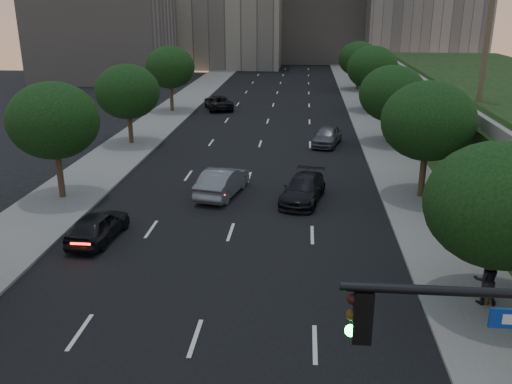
# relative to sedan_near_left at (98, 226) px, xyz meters

# --- Properties ---
(road_surface) EXTENTS (16.00, 140.00, 0.02)m
(road_surface) POSITION_rel_sedan_near_left_xyz_m (6.13, 17.44, -0.72)
(road_surface) COLOR black
(road_surface) RESTS_ON ground
(sidewalk_right) EXTENTS (4.50, 140.00, 0.15)m
(sidewalk_right) POSITION_rel_sedan_near_left_xyz_m (16.38, 17.44, -0.65)
(sidewalk_right) COLOR slate
(sidewalk_right) RESTS_ON ground
(sidewalk_left) EXTENTS (4.50, 140.00, 0.15)m
(sidewalk_left) POSITION_rel_sedan_near_left_xyz_m (-4.12, 17.44, -0.65)
(sidewalk_left) COLOR slate
(sidewalk_left) RESTS_ON ground
(parapet_wall) EXTENTS (0.35, 90.00, 0.70)m
(parapet_wall) POSITION_rel_sedan_near_left_xyz_m (19.63, 15.44, 3.62)
(parapet_wall) COLOR slate
(parapet_wall) RESTS_ON embankment
(office_block_filler) EXTENTS (18.00, 16.00, 14.00)m
(office_block_filler) POSITION_rel_sedan_near_left_xyz_m (-19.87, 57.44, 6.27)
(office_block_filler) COLOR gray
(office_block_filler) RESTS_ON ground
(tree_right_a) EXTENTS (5.20, 5.20, 6.24)m
(tree_right_a) POSITION_rel_sedan_near_left_xyz_m (16.43, -4.56, 3.30)
(tree_right_a) COLOR #38281C
(tree_right_a) RESTS_ON ground
(tree_right_b) EXTENTS (5.20, 5.20, 6.74)m
(tree_right_b) POSITION_rel_sedan_near_left_xyz_m (16.43, 7.44, 3.79)
(tree_right_b) COLOR #38281C
(tree_right_b) RESTS_ON ground
(tree_right_c) EXTENTS (5.20, 5.20, 6.24)m
(tree_right_c) POSITION_rel_sedan_near_left_xyz_m (16.43, 20.44, 3.30)
(tree_right_c) COLOR #38281C
(tree_right_c) RESTS_ON ground
(tree_right_d) EXTENTS (5.20, 5.20, 6.74)m
(tree_right_d) POSITION_rel_sedan_near_left_xyz_m (16.43, 34.44, 3.79)
(tree_right_d) COLOR #38281C
(tree_right_d) RESTS_ON ground
(tree_right_e) EXTENTS (5.20, 5.20, 6.24)m
(tree_right_e) POSITION_rel_sedan_near_left_xyz_m (16.43, 49.44, 3.30)
(tree_right_e) COLOR #38281C
(tree_right_e) RESTS_ON ground
(tree_left_b) EXTENTS (5.00, 5.00, 6.71)m
(tree_left_b) POSITION_rel_sedan_near_left_xyz_m (-4.17, 5.44, 3.85)
(tree_left_b) COLOR #38281C
(tree_left_b) RESTS_ON ground
(tree_left_c) EXTENTS (5.00, 5.00, 6.34)m
(tree_left_c) POSITION_rel_sedan_near_left_xyz_m (-4.17, 18.44, 3.48)
(tree_left_c) COLOR #38281C
(tree_left_c) RESTS_ON ground
(tree_left_d) EXTENTS (5.00, 5.00, 6.71)m
(tree_left_d) POSITION_rel_sedan_near_left_xyz_m (-4.17, 32.44, 3.85)
(tree_left_d) COLOR #38281C
(tree_left_d) RESTS_ON ground
(sedan_near_left) EXTENTS (2.07, 4.39, 1.45)m
(sedan_near_left) POSITION_rel_sedan_near_left_xyz_m (0.00, 0.00, 0.00)
(sedan_near_left) COLOR black
(sedan_near_left) RESTS_ON ground
(sedan_mid_left) EXTENTS (2.72, 5.24, 1.64)m
(sedan_mid_left) POSITION_rel_sedan_near_left_xyz_m (4.92, 6.92, 0.10)
(sedan_mid_left) COLOR slate
(sedan_mid_left) RESTS_ON ground
(sedan_far_left) EXTENTS (4.02, 5.90, 1.50)m
(sedan_far_left) POSITION_rel_sedan_near_left_xyz_m (0.44, 34.31, 0.02)
(sedan_far_left) COLOR black
(sedan_far_left) RESTS_ON ground
(sedan_near_right) EXTENTS (2.95, 5.22, 1.43)m
(sedan_near_right) POSITION_rel_sedan_near_left_xyz_m (9.63, 6.31, -0.01)
(sedan_near_right) COLOR black
(sedan_near_right) RESTS_ON ground
(sedan_far_right) EXTENTS (2.84, 4.83, 1.54)m
(sedan_far_right) POSITION_rel_sedan_near_left_xyz_m (11.46, 19.51, 0.05)
(sedan_far_right) COLOR #515257
(sedan_far_right) RESTS_ON ground
(pedestrian_b) EXTENTS (0.96, 0.78, 1.88)m
(pedestrian_b) POSITION_rel_sedan_near_left_xyz_m (16.37, -4.58, 0.37)
(pedestrian_b) COLOR black
(pedestrian_b) RESTS_ON sidewalk_right
(pedestrian_c) EXTENTS (0.94, 0.47, 1.54)m
(pedestrian_c) POSITION_rel_sedan_near_left_xyz_m (16.28, 3.21, 0.19)
(pedestrian_c) COLOR black
(pedestrian_c) RESTS_ON sidewalk_right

